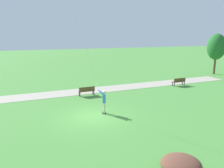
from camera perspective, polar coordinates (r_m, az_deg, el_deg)
name	(u,v)px	position (r m, az deg, el deg)	size (l,w,h in m)	color
ground_plane	(93,116)	(16.73, -4.63, -7.94)	(120.00, 120.00, 0.00)	#4C8E3D
walkway_path	(96,90)	(23.82, -3.87, -1.47)	(2.40, 32.00, 0.02)	#ADA393
person_kite_flyer	(104,100)	(16.95, -2.00, -3.88)	(0.50, 0.63, 1.83)	#232328
park_bench_near_walkway	(87,90)	(21.72, -6.23, -1.59)	(0.56, 1.53, 0.88)	brown
park_bench_far_walkway	(179,81)	(26.52, 16.10, 0.66)	(0.56, 1.53, 0.88)	brown
tree_treeline_center	(216,47)	(35.02, 24.21, 8.29)	(2.56, 2.43, 5.52)	brown
lakeside_shrub	(181,164)	(11.07, 16.55, -18.37)	(1.72, 1.78, 0.64)	brown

